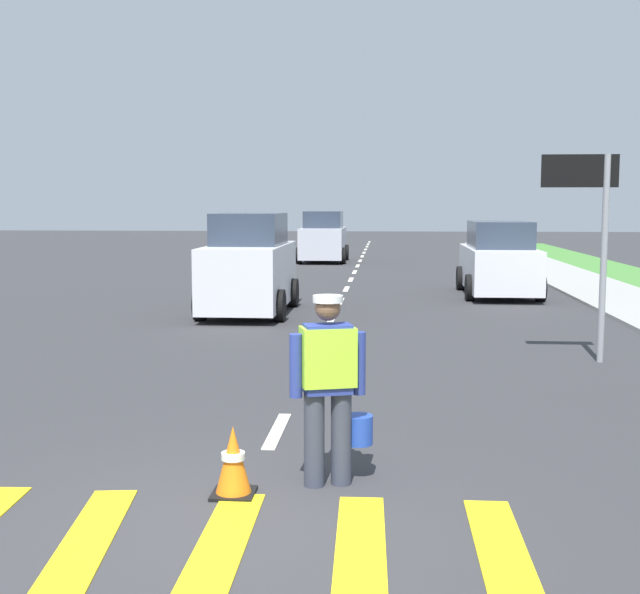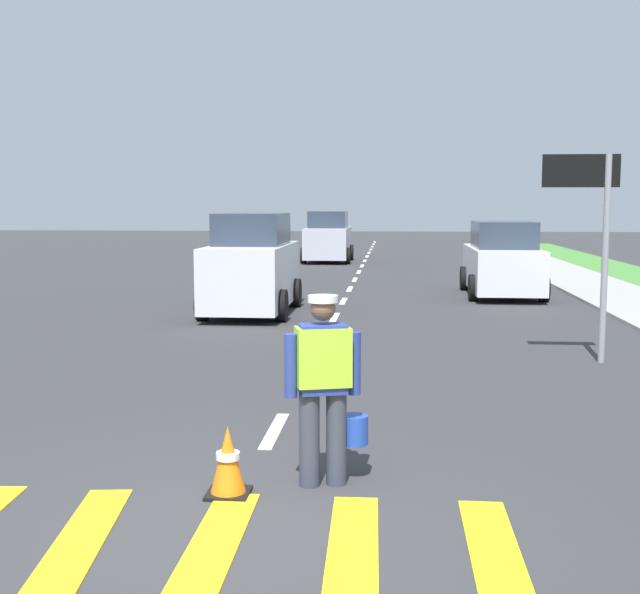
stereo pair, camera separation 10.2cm
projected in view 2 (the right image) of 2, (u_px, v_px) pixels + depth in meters
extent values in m
plane|color=#333335|center=(355.00, 279.00, 27.00)|extent=(96.00, 96.00, 0.00)
cube|color=yellow|center=(84.00, 535.00, 6.08)|extent=(0.60, 1.93, 0.01)
cube|color=yellow|center=(216.00, 540.00, 5.99)|extent=(0.39, 1.91, 0.01)
cube|color=yellow|center=(353.00, 545.00, 5.90)|extent=(0.41, 1.91, 0.01)
cube|color=yellow|center=(494.00, 550.00, 5.81)|extent=(0.37, 1.90, 0.01)
cube|color=silver|center=(275.00, 430.00, 8.89)|extent=(0.14, 1.40, 0.01)
cube|color=silver|center=(305.00, 374.00, 11.86)|extent=(0.14, 1.40, 0.01)
cube|color=silver|center=(323.00, 340.00, 14.82)|extent=(0.14, 1.40, 0.01)
cube|color=silver|center=(335.00, 317.00, 17.79)|extent=(0.14, 1.40, 0.01)
cube|color=silver|center=(343.00, 301.00, 20.76)|extent=(0.14, 1.40, 0.01)
cube|color=silver|center=(350.00, 289.00, 23.73)|extent=(0.14, 1.40, 0.01)
cube|color=silver|center=(355.00, 280.00, 26.70)|extent=(0.14, 1.40, 0.01)
cube|color=silver|center=(359.00, 272.00, 29.67)|extent=(0.14, 1.40, 0.01)
cube|color=silver|center=(362.00, 266.00, 32.64)|extent=(0.14, 1.40, 0.01)
cube|color=silver|center=(365.00, 261.00, 35.61)|extent=(0.14, 1.40, 0.01)
cube|color=silver|center=(367.00, 256.00, 38.57)|extent=(0.14, 1.40, 0.01)
cube|color=silver|center=(369.00, 253.00, 41.54)|extent=(0.14, 1.40, 0.01)
cube|color=silver|center=(371.00, 249.00, 44.51)|extent=(0.14, 1.40, 0.01)
cube|color=silver|center=(372.00, 247.00, 47.48)|extent=(0.14, 1.40, 0.01)
cube|color=silver|center=(374.00, 244.00, 50.45)|extent=(0.14, 1.40, 0.01)
cube|color=silver|center=(375.00, 242.00, 53.42)|extent=(0.14, 1.40, 0.01)
cylinder|color=#383D4C|center=(309.00, 440.00, 7.12)|extent=(0.18, 0.18, 0.82)
cylinder|color=#383D4C|center=(336.00, 438.00, 7.16)|extent=(0.18, 0.18, 0.82)
cube|color=navy|center=(323.00, 359.00, 7.06)|extent=(0.45, 0.34, 0.60)
cube|color=#A5EA33|center=(323.00, 357.00, 7.06)|extent=(0.52, 0.40, 0.51)
cylinder|color=navy|center=(291.00, 366.00, 7.01)|extent=(0.11, 0.11, 0.55)
cylinder|color=navy|center=(354.00, 363.00, 7.12)|extent=(0.11, 0.11, 0.55)
sphere|color=brown|center=(323.00, 308.00, 7.01)|extent=(0.22, 0.22, 0.22)
cylinder|color=silver|center=(323.00, 299.00, 7.00)|extent=(0.26, 0.26, 0.06)
cylinder|color=#2347B7|center=(354.00, 430.00, 7.29)|extent=(0.26, 0.26, 0.26)
cylinder|color=gray|center=(605.00, 260.00, 12.56)|extent=(0.10, 0.10, 3.20)
cube|color=white|center=(581.00, 171.00, 12.48)|extent=(1.10, 0.05, 0.44)
cube|color=black|center=(581.00, 171.00, 12.46)|extent=(1.16, 0.04, 0.50)
cube|color=black|center=(228.00, 493.00, 6.93)|extent=(0.36, 0.36, 0.03)
cone|color=orange|center=(228.00, 459.00, 6.90)|extent=(0.30, 0.30, 0.57)
cylinder|color=white|center=(228.00, 456.00, 6.89)|extent=(0.20, 0.20, 0.06)
cube|color=silver|center=(502.00, 268.00, 22.00)|extent=(1.72, 4.35, 1.11)
cube|color=#2D3847|center=(503.00, 235.00, 21.79)|extent=(1.51, 2.39, 0.70)
cylinder|color=black|center=(464.00, 278.00, 23.46)|extent=(0.22, 0.68, 0.68)
cylinder|color=black|center=(527.00, 279.00, 23.30)|extent=(0.22, 0.68, 0.68)
cylinder|color=black|center=(473.00, 288.00, 20.79)|extent=(0.22, 0.68, 0.68)
cylinder|color=black|center=(544.00, 288.00, 20.63)|extent=(0.22, 0.68, 0.68)
cube|color=silver|center=(252.00, 275.00, 18.41)|extent=(1.64, 4.08, 1.37)
cube|color=#2D3847|center=(252.00, 229.00, 18.39)|extent=(1.44, 2.24, 0.70)
cylinder|color=black|center=(281.00, 305.00, 17.14)|extent=(0.22, 0.68, 0.68)
cylinder|color=black|center=(202.00, 305.00, 17.29)|extent=(0.22, 0.68, 0.68)
cylinder|color=black|center=(296.00, 293.00, 19.64)|extent=(0.22, 0.68, 0.68)
cylinder|color=black|center=(227.00, 292.00, 19.79)|extent=(0.22, 0.68, 0.68)
cube|color=silver|center=(328.00, 243.00, 34.93)|extent=(1.78, 3.93, 1.27)
cube|color=#2D3847|center=(328.00, 219.00, 34.92)|extent=(1.57, 2.16, 0.70)
cylinder|color=black|center=(348.00, 256.00, 33.69)|extent=(0.22, 0.68, 0.68)
cylinder|color=black|center=(304.00, 256.00, 33.86)|extent=(0.22, 0.68, 0.68)
cylinder|color=black|center=(351.00, 252.00, 36.11)|extent=(0.22, 0.68, 0.68)
cylinder|color=black|center=(310.00, 252.00, 36.27)|extent=(0.22, 0.68, 0.68)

